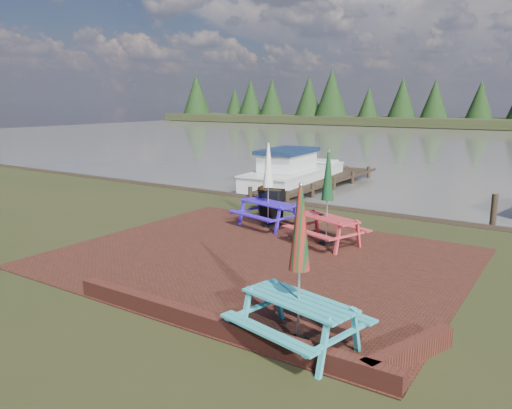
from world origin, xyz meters
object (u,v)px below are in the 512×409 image
object	(u,v)px
chalkboard	(272,205)
jetty	(320,181)
person	(262,186)
boat_jetty	(293,174)
picnic_table_blue	(268,198)
picnic_table_red	(327,213)
picnic_table_teal	(299,292)

from	to	relation	value
chalkboard	jetty	size ratio (longest dim) A/B	0.11
person	boat_jetty	bearing A→B (deg)	-58.31
picnic_table_blue	chalkboard	distance (m)	0.80
chalkboard	jetty	xyz separation A→B (m)	(-1.85, 7.04, -0.38)
picnic_table_red	picnic_table_blue	distance (m)	2.30
picnic_table_teal	picnic_table_blue	distance (m)	7.10
picnic_table_red	person	distance (m)	4.32
boat_jetty	person	size ratio (longest dim) A/B	4.07
chalkboard	boat_jetty	world-z (taller)	boat_jetty
picnic_table_red	chalkboard	bearing A→B (deg)	170.76
picnic_table_red	chalkboard	world-z (taller)	picnic_table_red
picnic_table_red	picnic_table_blue	world-z (taller)	picnic_table_blue
jetty	picnic_table_teal	bearing A→B (deg)	-65.03
picnic_table_red	chalkboard	xyz separation A→B (m)	(-2.47, 1.38, -0.33)
jetty	person	size ratio (longest dim) A/B	5.54
picnic_table_teal	jetty	world-z (taller)	picnic_table_teal
picnic_table_teal	jetty	bearing A→B (deg)	127.77
picnic_table_blue	boat_jetty	bearing A→B (deg)	128.00
picnic_table_teal	picnic_table_red	distance (m)	5.41
picnic_table_teal	boat_jetty	bearing A→B (deg)	132.27
jetty	chalkboard	bearing A→B (deg)	-75.29
picnic_table_red	picnic_table_teal	bearing A→B (deg)	-48.85
jetty	person	world-z (taller)	person
picnic_table_teal	jetty	distance (m)	14.88
chalkboard	picnic_table_blue	bearing A→B (deg)	-78.66
picnic_table_teal	picnic_table_red	size ratio (longest dim) A/B	1.03
boat_jetty	picnic_table_teal	bearing A→B (deg)	-64.51
picnic_table_teal	boat_jetty	distance (m)	15.04
picnic_table_teal	jetty	size ratio (longest dim) A/B	0.27
picnic_table_teal	boat_jetty	xyz separation A→B (m)	(-7.40, 13.09, -0.48)
picnic_table_red	boat_jetty	xyz separation A→B (m)	(-5.44, 8.04, -0.46)
picnic_table_red	boat_jetty	distance (m)	9.72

